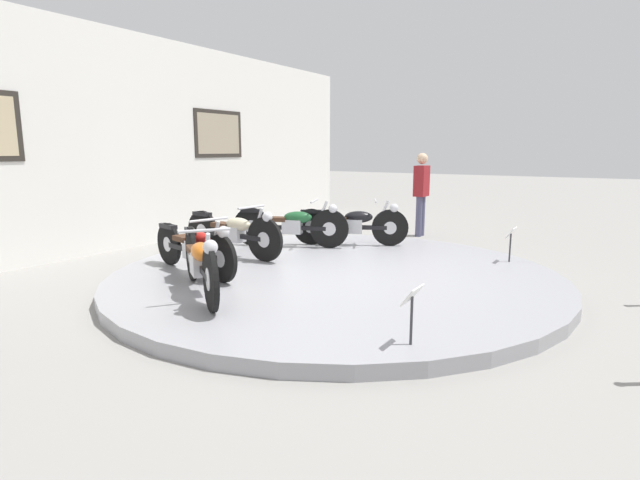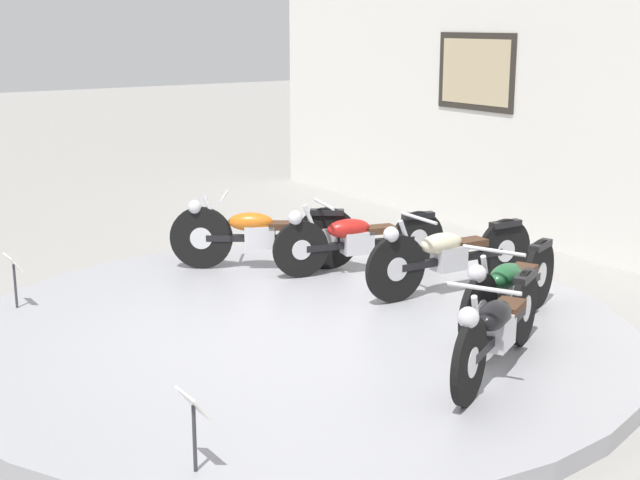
% 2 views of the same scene
% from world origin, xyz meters
% --- Properties ---
extents(ground_plane, '(60.00, 60.00, 0.00)m').
position_xyz_m(ground_plane, '(0.00, 0.00, 0.00)').
color(ground_plane, gray).
extents(display_platform, '(5.98, 5.98, 0.15)m').
position_xyz_m(display_platform, '(0.00, 0.00, 0.07)').
color(display_platform, '#99999E').
rests_on(display_platform, ground_plane).
extents(back_wall, '(14.00, 0.22, 3.82)m').
position_xyz_m(back_wall, '(0.00, 4.47, 1.91)').
color(back_wall, white).
rests_on(back_wall, ground_plane).
extents(motorcycle_orange, '(1.21, 1.69, 0.81)m').
position_xyz_m(motorcycle_orange, '(-1.77, 0.71, 0.55)').
color(motorcycle_orange, black).
rests_on(motorcycle_orange, display_platform).
extents(motorcycle_red, '(0.61, 1.91, 0.78)m').
position_xyz_m(motorcycle_red, '(-1.10, 1.50, 0.52)').
color(motorcycle_red, black).
rests_on(motorcycle_red, display_platform).
extents(motorcycle_cream, '(0.54, 2.00, 0.80)m').
position_xyz_m(motorcycle_cream, '(-0.00, 1.81, 0.54)').
color(motorcycle_cream, black).
rests_on(motorcycle_cream, display_platform).
extents(motorcycle_green, '(0.81, 1.87, 0.80)m').
position_xyz_m(motorcycle_green, '(1.11, 1.50, 0.54)').
color(motorcycle_green, black).
rests_on(motorcycle_green, display_platform).
extents(motorcycle_black, '(0.97, 1.77, 0.79)m').
position_xyz_m(motorcycle_black, '(1.77, 0.70, 0.53)').
color(motorcycle_black, black).
rests_on(motorcycle_black, display_platform).
extents(info_placard_front_left, '(0.26, 0.11, 0.51)m').
position_xyz_m(info_placard_front_left, '(-1.87, -1.86, 0.52)').
color(info_placard_front_left, '#333338').
rests_on(info_placard_front_left, display_platform).
extents(info_placard_front_centre, '(0.26, 0.11, 0.51)m').
position_xyz_m(info_placard_front_centre, '(1.87, -1.86, 0.52)').
color(info_placard_front_centre, '#333338').
rests_on(info_placard_front_centre, display_platform).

